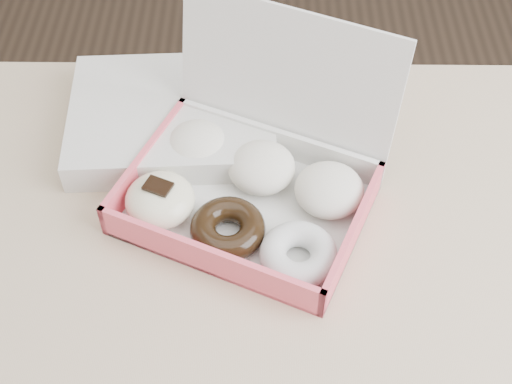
{
  "coord_description": "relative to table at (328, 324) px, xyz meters",
  "views": [
    {
      "loc": [
        -0.08,
        -0.44,
        1.45
      ],
      "look_at": [
        -0.09,
        0.11,
        0.79
      ],
      "focal_mm": 50.0,
      "sensor_mm": 36.0,
      "label": 1
    }
  ],
  "objects": [
    {
      "name": "table",
      "position": [
        0.0,
        0.0,
        0.0
      ],
      "size": [
        1.2,
        0.8,
        0.75
      ],
      "color": "tan",
      "rests_on": "ground"
    },
    {
      "name": "donut_box",
      "position": [
        -0.1,
        0.13,
        0.11
      ],
      "size": [
        0.36,
        0.35,
        0.21
      ],
      "rotation": [
        0.0,
        0.0,
        -0.41
      ],
      "color": "silver",
      "rests_on": "table"
    },
    {
      "name": "newspapers",
      "position": [
        -0.21,
        0.26,
        0.1
      ],
      "size": [
        0.29,
        0.24,
        0.04
      ],
      "primitive_type": "cube",
      "rotation": [
        0.0,
        0.0,
        0.06
      ],
      "color": "white",
      "rests_on": "table"
    }
  ]
}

